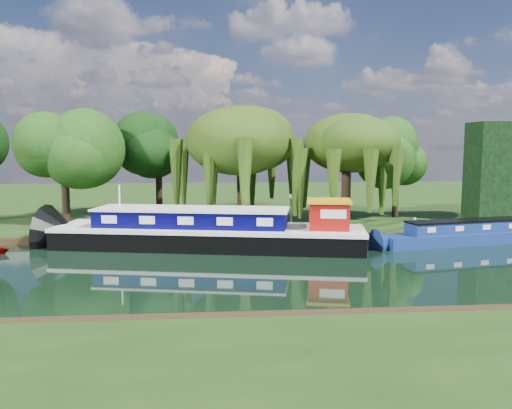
{
  "coord_description": "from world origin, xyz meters",
  "views": [
    {
      "loc": [
        -5.07,
        -25.41,
        6.33
      ],
      "look_at": [
        -2.5,
        5.66,
        2.8
      ],
      "focal_mm": 35.0,
      "sensor_mm": 36.0,
      "label": 1
    }
  ],
  "objects": [
    {
      "name": "ground",
      "position": [
        0.0,
        0.0,
        0.0
      ],
      "size": [
        120.0,
        120.0,
        0.0
      ],
      "primitive_type": "plane",
      "color": "black"
    },
    {
      "name": "lamppost",
      "position": [
        0.5,
        10.5,
        2.42
      ],
      "size": [
        0.36,
        0.36,
        2.56
      ],
      "color": "silver",
      "rests_on": "far_bank"
    },
    {
      "name": "dutch_barge",
      "position": [
        -5.33,
        6.13,
        1.03
      ],
      "size": [
        20.11,
        8.18,
        4.14
      ],
      "rotation": [
        0.0,
        0.0,
        -0.2
      ],
      "color": "black",
      "rests_on": "ground"
    },
    {
      "name": "far_bank",
      "position": [
        0.0,
        34.0,
        0.23
      ],
      "size": [
        120.0,
        52.0,
        0.45
      ],
      "primitive_type": "cube",
      "color": "black",
      "rests_on": "ground"
    },
    {
      "name": "narrowboat",
      "position": [
        11.49,
        6.02,
        0.62
      ],
      "size": [
        12.02,
        4.19,
        1.73
      ],
      "rotation": [
        0.0,
        0.0,
        0.19
      ],
      "color": "navy",
      "rests_on": "ground"
    },
    {
      "name": "tree_far_right",
      "position": [
        10.31,
        15.87,
        5.48
      ],
      "size": [
        4.46,
        4.46,
        7.3
      ],
      "color": "black",
      "rests_on": "far_bank"
    },
    {
      "name": "willow_right",
      "position": [
        4.81,
        11.43,
        6.04
      ],
      "size": [
        6.29,
        6.29,
        7.67
      ],
      "color": "black",
      "rests_on": "far_bank"
    },
    {
      "name": "tree_far_mid",
      "position": [
        -9.96,
        18.77,
        6.11
      ],
      "size": [
        5.02,
        5.02,
        8.21
      ],
      "color": "black",
      "rests_on": "far_bank"
    },
    {
      "name": "conifer_hedge",
      "position": [
        19.0,
        14.0,
        4.45
      ],
      "size": [
        6.0,
        3.0,
        8.0
      ],
      "primitive_type": "cube",
      "color": "black",
      "rests_on": "far_bank"
    },
    {
      "name": "tree_far_left",
      "position": [
        -16.53,
        13.82,
        6.34
      ],
      "size": [
        5.34,
        5.34,
        8.6
      ],
      "color": "black",
      "rests_on": "far_bank"
    },
    {
      "name": "mooring_posts",
      "position": [
        -0.5,
        8.4,
        0.95
      ],
      "size": [
        19.16,
        0.16,
        1.0
      ],
      "color": "silver",
      "rests_on": "far_bank"
    },
    {
      "name": "willow_left",
      "position": [
        -3.02,
        13.01,
        6.71
      ],
      "size": [
        7.19,
        7.19,
        8.62
      ],
      "color": "black",
      "rests_on": "far_bank"
    }
  ]
}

